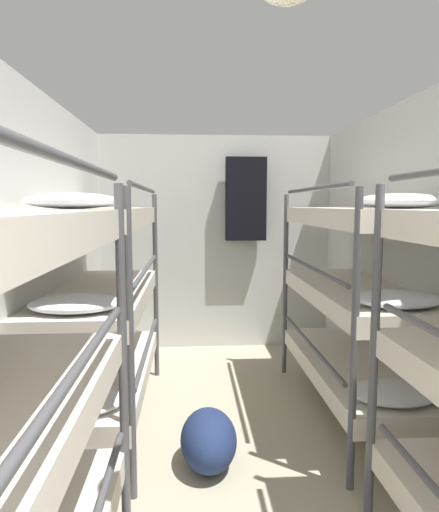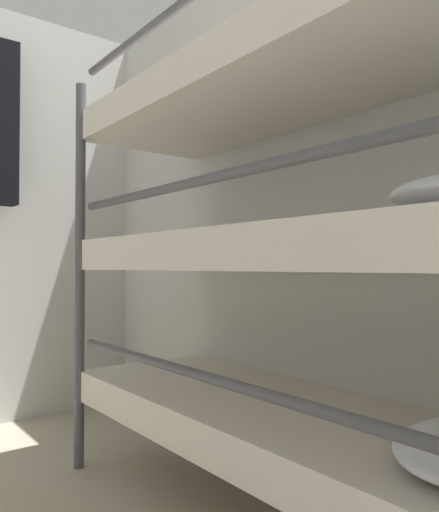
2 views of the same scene
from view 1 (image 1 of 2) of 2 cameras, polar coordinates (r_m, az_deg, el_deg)
name	(u,v)px [view 1 (image 1 of 2)]	position (r m, az deg, el deg)	size (l,w,h in m)	color
wall_back	(216,243)	(5.15, -0.47, 1.64)	(2.68, 0.06, 2.38)	silver
bunk_stack_left_far	(99,298)	(3.37, -14.81, -5.10)	(0.69, 1.88, 1.75)	#4C4C51
bunk_stack_right_far	(357,295)	(3.53, 16.79, -4.66)	(0.69, 1.88, 1.75)	#4C4C51
duffel_bag	(209,440)	(3.04, -1.38, -21.97)	(0.35, 0.52, 0.35)	navy
hanging_coat	(246,199)	(5.01, 3.31, 7.12)	(0.44, 0.12, 0.90)	black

